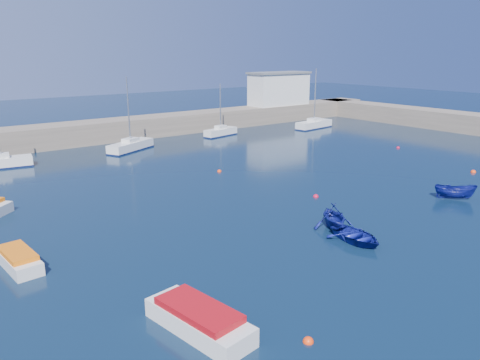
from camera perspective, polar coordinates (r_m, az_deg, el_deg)
ground at (r=27.05m, az=22.97°, el=-10.06°), size 220.00×220.00×0.00m
back_wall at (r=62.27m, az=-16.42°, el=5.75°), size 96.00×4.50×2.60m
right_arm at (r=79.52m, az=19.22°, el=7.50°), size 4.50×32.00×2.60m
harbor_office at (r=77.65m, az=4.77°, el=10.94°), size 10.00×4.00×5.00m
sailboat_5 at (r=51.52m, az=-27.11°, el=1.93°), size 5.85×2.47×7.54m
sailboat_6 at (r=55.46m, az=-13.18°, el=4.09°), size 6.48×4.47×8.36m
sailboat_7 at (r=63.68m, az=-2.37°, el=5.90°), size 5.35×2.48×6.95m
sailboat_8 at (r=71.00m, az=9.01°, el=6.73°), size 6.80×2.69×8.69m
motorboat_0 at (r=19.96m, az=-5.03°, el=-16.55°), size 2.50×5.24×1.13m
motorboat_1 at (r=27.72m, az=-25.43°, el=-8.71°), size 1.68×3.99×0.95m
dinghy_center at (r=29.10m, az=13.97°, el=-6.64°), size 2.92×3.83×0.74m
dinghy_left at (r=30.82m, az=11.37°, el=-4.35°), size 3.84×3.99×1.62m
dinghy_right at (r=39.79m, az=24.76°, el=-1.32°), size 2.83×3.10×1.18m
buoy_0 at (r=19.71m, az=8.31°, el=-18.95°), size 0.44×0.44×0.44m
buoy_1 at (r=37.34m, az=9.22°, el=-2.05°), size 0.45×0.45×0.45m
buoy_2 at (r=49.54m, az=26.55°, el=0.84°), size 0.50×0.50×0.50m
buoy_3 at (r=44.62m, az=-2.54°, el=1.02°), size 0.41×0.41×0.41m
buoy_4 at (r=58.71m, az=18.72°, el=3.72°), size 0.41×0.41×0.41m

